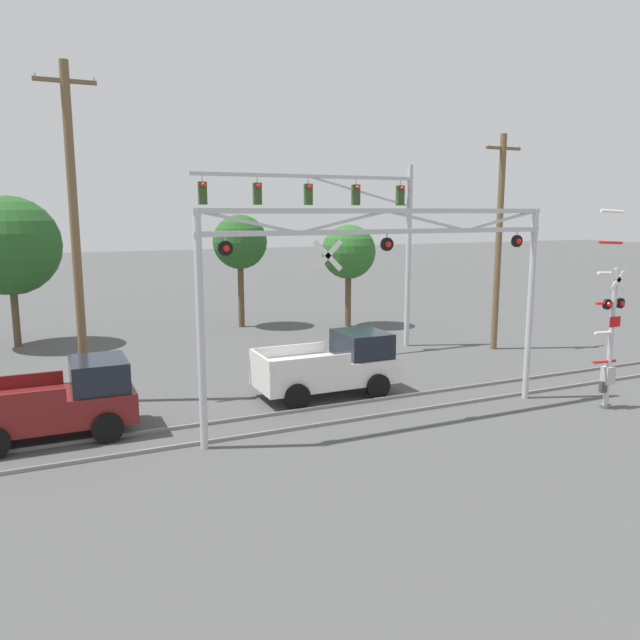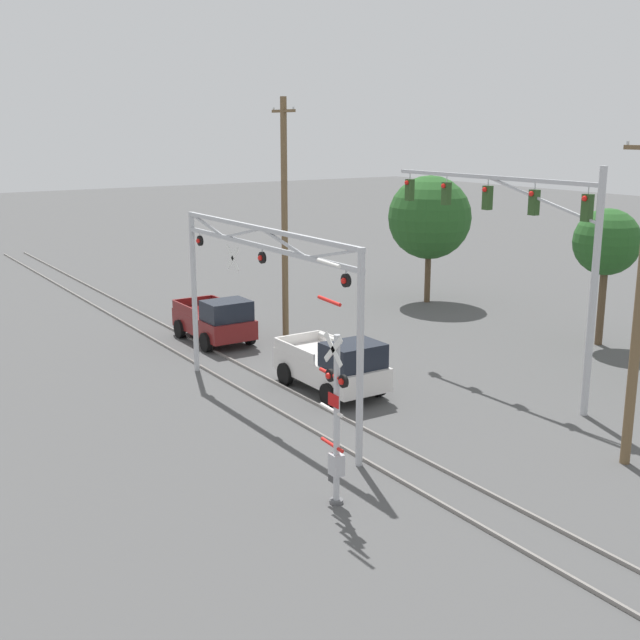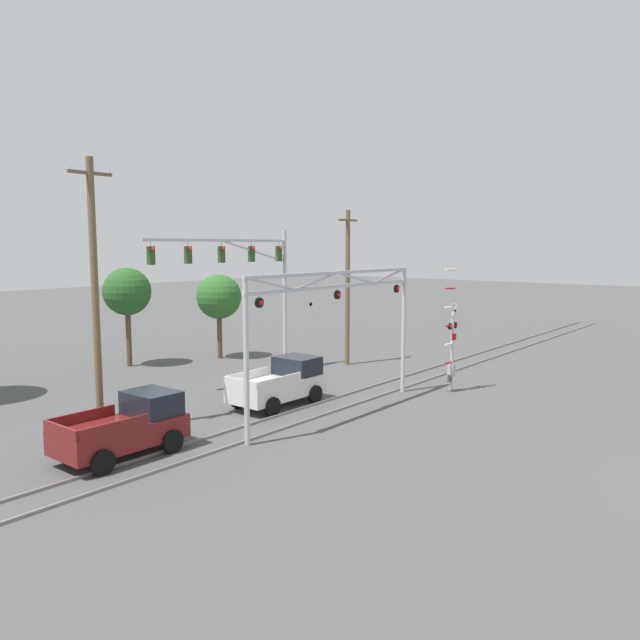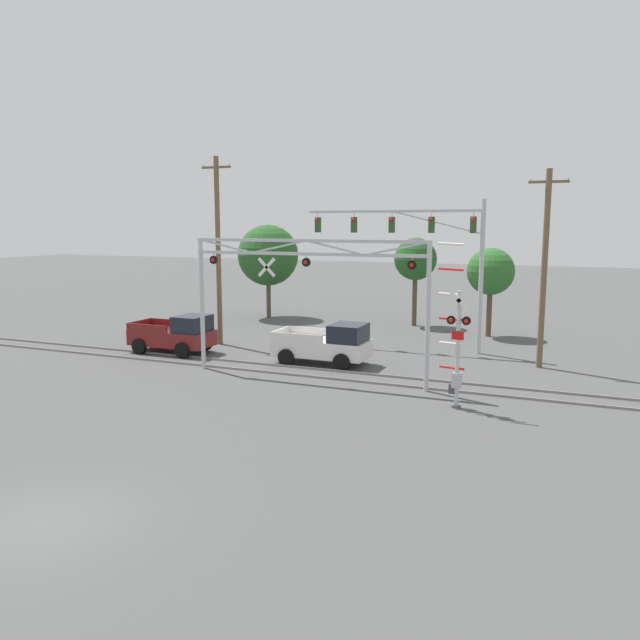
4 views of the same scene
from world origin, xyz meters
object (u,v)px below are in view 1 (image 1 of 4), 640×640
object	(u,v)px
crossing_signal_mast	(610,338)
pickup_truck_lead	(333,366)
utility_pole_right	(499,241)
background_tree_far_left_verge	(348,252)
utility_pole_left	(75,234)
background_tree_far_right_verge	(240,243)
traffic_signal_span	(356,220)
crossing_gantry	(386,269)
pickup_truck_following	(60,401)
background_tree_beyond_span	(10,246)

from	to	relation	value
crossing_signal_mast	pickup_truck_lead	size ratio (longest dim) A/B	1.33
utility_pole_right	background_tree_far_left_verge	xyz separation A→B (m)	(-3.46, 7.69, -0.86)
utility_pole_left	background_tree_far_right_verge	distance (m)	13.86
traffic_signal_span	background_tree_far_right_verge	bearing A→B (deg)	110.03
crossing_signal_mast	utility_pole_left	size ratio (longest dim) A/B	0.59
crossing_gantry	crossing_signal_mast	xyz separation A→B (m)	(6.95, -1.86, -2.25)
crossing_gantry	pickup_truck_following	distance (m)	9.74
utility_pole_right	background_tree_far_left_verge	size ratio (longest dim) A/B	1.72
pickup_truck_following	crossing_signal_mast	bearing A→B (deg)	-15.54
utility_pole_left	background_tree_beyond_span	world-z (taller)	utility_pole_left
traffic_signal_span	utility_pole_right	xyz separation A→B (m)	(5.88, -2.20, -0.90)
crossing_signal_mast	pickup_truck_lead	bearing A→B (deg)	145.74
crossing_gantry	pickup_truck_lead	bearing A→B (deg)	94.32
traffic_signal_span	crossing_gantry	bearing A→B (deg)	-112.41
background_tree_far_left_verge	background_tree_far_right_verge	size ratio (longest dim) A/B	0.91
utility_pole_left	pickup_truck_lead	bearing A→B (deg)	-18.21
traffic_signal_span	utility_pole_left	size ratio (longest dim) A/B	0.94
background_tree_far_right_verge	pickup_truck_lead	bearing A→B (deg)	-94.13
pickup_truck_lead	utility_pole_left	world-z (taller)	utility_pole_left
traffic_signal_span	background_tree_far_left_verge	size ratio (longest dim) A/B	1.83
traffic_signal_span	crossing_signal_mast	bearing A→B (deg)	-72.06
crossing_gantry	background_tree_far_left_verge	world-z (taller)	crossing_gantry
crossing_gantry	crossing_signal_mast	distance (m)	7.53
background_tree_beyond_span	background_tree_far_right_verge	xyz separation A→B (m)	(10.84, 0.53, -0.10)
crossing_gantry	pickup_truck_lead	world-z (taller)	crossing_gantry
crossing_gantry	traffic_signal_span	world-z (taller)	traffic_signal_span
traffic_signal_span	background_tree_beyond_span	bearing A→B (deg)	152.17
pickup_truck_lead	pickup_truck_following	xyz separation A→B (m)	(-8.51, -0.53, -0.00)
background_tree_beyond_span	background_tree_far_right_verge	distance (m)	10.86
crossing_signal_mast	utility_pole_right	xyz separation A→B (m)	(2.49, 8.27, 2.57)
traffic_signal_span	pickup_truck_lead	distance (m)	8.24
crossing_signal_mast	background_tree_beyond_span	world-z (taller)	background_tree_beyond_span
utility_pole_left	pickup_truck_following	bearing A→B (deg)	-105.35
utility_pole_right	utility_pole_left	bearing A→B (deg)	-177.16
crossing_gantry	traffic_signal_span	bearing A→B (deg)	67.59
crossing_gantry	pickup_truck_following	bearing A→B (deg)	164.02
pickup_truck_following	background_tree_beyond_span	xyz separation A→B (m)	(-1.37, 13.33, 3.59)
crossing_signal_mast	background_tree_far_left_verge	xyz separation A→B (m)	(-0.97, 15.96, 1.71)
pickup_truck_lead	background_tree_beyond_span	distance (m)	16.57
background_tree_far_left_verge	background_tree_far_right_verge	xyz separation A→B (m)	(-5.24, 2.26, 0.51)
crossing_gantry	traffic_signal_span	distance (m)	9.40
crossing_signal_mast	traffic_signal_span	xyz separation A→B (m)	(-3.39, 10.48, 3.48)
traffic_signal_span	pickup_truck_following	world-z (taller)	traffic_signal_span
crossing_gantry	background_tree_beyond_span	bearing A→B (deg)	122.56
pickup_truck_following	background_tree_beyond_span	size ratio (longest dim) A/B	0.65
pickup_truck_lead	traffic_signal_span	bearing A→B (deg)	55.91
crossing_gantry	background_tree_far_left_verge	size ratio (longest dim) A/B	2.02
crossing_signal_mast	crossing_gantry	bearing A→B (deg)	165.02
crossing_gantry	utility_pole_right	size ratio (longest dim) A/B	1.18
traffic_signal_span	background_tree_beyond_span	world-z (taller)	traffic_signal_span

